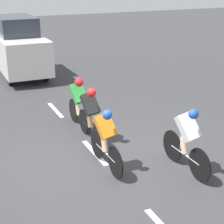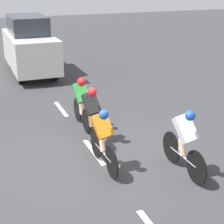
{
  "view_description": "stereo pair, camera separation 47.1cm",
  "coord_description": "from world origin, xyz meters",
  "px_view_note": "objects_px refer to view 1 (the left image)",
  "views": [
    {
      "loc": [
        2.93,
        7.22,
        3.98
      ],
      "look_at": [
        -0.45,
        -0.15,
        0.95
      ],
      "focal_mm": 60.0,
      "sensor_mm": 36.0,
      "label": 1
    },
    {
      "loc": [
        2.5,
        7.41,
        3.98
      ],
      "look_at": [
        -0.45,
        -0.15,
        0.95
      ],
      "focal_mm": 60.0,
      "sensor_mm": 36.0,
      "label": 2
    }
  ],
  "objects_px": {
    "cyclist_white": "(187,138)",
    "cyclist_green": "(79,101)",
    "cyclist_black": "(91,112)",
    "support_car": "(18,47)",
    "cyclist_orange": "(106,137)"
  },
  "relations": [
    {
      "from": "cyclist_green",
      "to": "cyclist_white",
      "type": "bearing_deg",
      "value": 111.43
    },
    {
      "from": "cyclist_orange",
      "to": "support_car",
      "type": "distance_m",
      "value": 8.75
    },
    {
      "from": "cyclist_black",
      "to": "support_car",
      "type": "distance_m",
      "value": 7.33
    },
    {
      "from": "cyclist_black",
      "to": "cyclist_orange",
      "type": "bearing_deg",
      "value": 81.0
    },
    {
      "from": "cyclist_white",
      "to": "cyclist_orange",
      "type": "bearing_deg",
      "value": -28.83
    },
    {
      "from": "cyclist_white",
      "to": "support_car",
      "type": "bearing_deg",
      "value": -81.13
    },
    {
      "from": "cyclist_orange",
      "to": "cyclist_green",
      "type": "height_order",
      "value": "cyclist_green"
    },
    {
      "from": "cyclist_green",
      "to": "cyclist_black",
      "type": "xyz_separation_m",
      "value": [
        0.02,
        0.9,
        -0.01
      ]
    },
    {
      "from": "cyclist_orange",
      "to": "cyclist_black",
      "type": "bearing_deg",
      "value": -99.0
    },
    {
      "from": "cyclist_black",
      "to": "support_car",
      "type": "xyz_separation_m",
      "value": [
        0.24,
        -7.32,
        0.38
      ]
    },
    {
      "from": "cyclist_white",
      "to": "cyclist_green",
      "type": "distance_m",
      "value": 3.38
    },
    {
      "from": "cyclist_black",
      "to": "support_car",
      "type": "relative_size",
      "value": 0.39
    },
    {
      "from": "cyclist_white",
      "to": "cyclist_green",
      "type": "relative_size",
      "value": 1.03
    },
    {
      "from": "cyclist_black",
      "to": "support_car",
      "type": "bearing_deg",
      "value": -88.16
    },
    {
      "from": "cyclist_orange",
      "to": "cyclist_black",
      "type": "distance_m",
      "value": 1.44
    }
  ]
}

